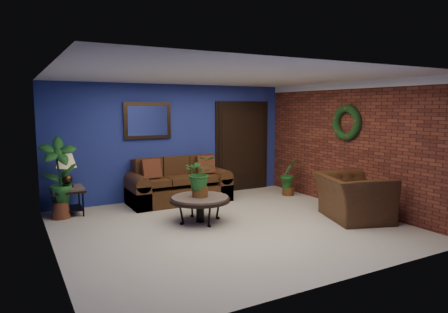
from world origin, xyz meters
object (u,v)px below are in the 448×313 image
sofa (178,187)px  side_chair (209,176)px  end_table (68,194)px  coffee_table (200,200)px  table_lamp (66,166)px  armchair (353,197)px

sofa → side_chair: size_ratio=2.44×
sofa → end_table: (-2.22, -0.03, 0.09)m
coffee_table → table_lamp: bearing=141.2°
end_table → coffee_table: bearing=-38.8°
armchair → sofa: bearing=58.0°
coffee_table → table_lamp: 2.58m
end_table → table_lamp: 0.51m
table_lamp → armchair: size_ratio=0.48×
end_table → side_chair: (2.98, 0.06, 0.09)m
sofa → coffee_table: size_ratio=2.01×
table_lamp → armchair: bearing=-31.6°
end_table → side_chair: size_ratio=0.67×
coffee_table → table_lamp: table_lamp is taller
coffee_table → side_chair: (1.01, 1.65, 0.10)m
sofa → coffee_table: 1.63m
table_lamp → armchair: 5.25m
end_table → armchair: armchair is taller
sofa → armchair: (2.23, -2.77, 0.09)m
coffee_table → end_table: (-1.97, 1.58, 0.01)m
coffee_table → armchair: 2.74m
sofa → end_table: size_ratio=3.64×
armchair → side_chair: bearing=46.8°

